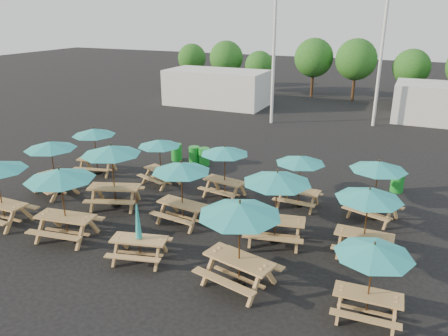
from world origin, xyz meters
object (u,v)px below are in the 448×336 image
at_px(picnic_unit_6, 139,234).
at_px(waste_bin_1, 194,155).
at_px(picnic_unit_2, 94,134).
at_px(picnic_unit_10, 277,182).
at_px(picnic_unit_9, 240,214).
at_px(picnic_unit_7, 181,171).
at_px(picnic_unit_14, 378,169).
at_px(picnic_unit_11, 300,162).
at_px(picnic_unit_3, 60,179).
at_px(picnic_unit_1, 51,148).
at_px(waste_bin_0, 177,152).
at_px(picnic_unit_4, 111,153).
at_px(waste_bin_3, 397,182).
at_px(picnic_unit_8, 225,153).
at_px(waste_bin_2, 204,157).
at_px(picnic_unit_13, 369,198).
at_px(picnic_unit_5, 159,145).
at_px(picnic_unit_12, 374,254).

relative_size(picnic_unit_6, waste_bin_1, 2.50).
height_order(picnic_unit_2, waste_bin_1, picnic_unit_2).
xyz_separation_m(picnic_unit_6, picnic_unit_10, (3.46, 2.79, 1.25)).
height_order(picnic_unit_6, picnic_unit_9, picnic_unit_9).
height_order(picnic_unit_7, picnic_unit_14, picnic_unit_7).
height_order(picnic_unit_9, picnic_unit_11, picnic_unit_9).
bearing_deg(picnic_unit_3, picnic_unit_1, 130.24).
height_order(picnic_unit_3, picnic_unit_9, picnic_unit_9).
xyz_separation_m(picnic_unit_6, waste_bin_0, (-3.74, 8.79, -0.46)).
relative_size(picnic_unit_4, picnic_unit_11, 1.37).
distance_m(picnic_unit_2, picnic_unit_4, 4.09).
bearing_deg(picnic_unit_3, waste_bin_3, 33.34).
bearing_deg(picnic_unit_4, picnic_unit_8, 16.80).
relative_size(picnic_unit_7, waste_bin_3, 2.66).
relative_size(picnic_unit_14, waste_bin_1, 2.95).
bearing_deg(waste_bin_3, picnic_unit_4, -148.73).
relative_size(picnic_unit_3, picnic_unit_9, 0.94).
bearing_deg(picnic_unit_11, picnic_unit_9, -89.26).
bearing_deg(picnic_unit_9, waste_bin_2, 135.06).
distance_m(picnic_unit_8, picnic_unit_13, 6.34).
relative_size(picnic_unit_3, picnic_unit_5, 1.07).
bearing_deg(picnic_unit_4, picnic_unit_10, -20.61).
xyz_separation_m(picnic_unit_3, waste_bin_2, (0.90, 8.59, -1.74)).
height_order(picnic_unit_12, waste_bin_0, picnic_unit_12).
height_order(picnic_unit_9, waste_bin_0, picnic_unit_9).
distance_m(picnic_unit_8, picnic_unit_10, 4.10).
bearing_deg(waste_bin_1, picnic_unit_9, -55.55).
height_order(picnic_unit_8, picnic_unit_13, picnic_unit_13).
xyz_separation_m(picnic_unit_2, picnic_unit_14, (12.47, 0.29, 0.05)).
relative_size(picnic_unit_6, waste_bin_2, 2.50).
relative_size(picnic_unit_3, picnic_unit_6, 1.18).
height_order(picnic_unit_3, picnic_unit_14, picnic_unit_3).
bearing_deg(waste_bin_1, waste_bin_2, -1.51).
height_order(waste_bin_1, waste_bin_2, same).
relative_size(picnic_unit_5, waste_bin_1, 2.74).
distance_m(picnic_unit_4, picnic_unit_6, 4.47).
relative_size(picnic_unit_4, picnic_unit_6, 1.34).
height_order(picnic_unit_2, picnic_unit_13, picnic_unit_13).
relative_size(picnic_unit_7, waste_bin_2, 2.66).
bearing_deg(waste_bin_3, picnic_unit_9, -111.91).
bearing_deg(picnic_unit_11, picnic_unit_1, -161.07).
bearing_deg(picnic_unit_5, picnic_unit_10, -5.10).
xyz_separation_m(picnic_unit_12, waste_bin_0, (-10.48, 8.78, -1.39)).
height_order(picnic_unit_10, waste_bin_2, picnic_unit_10).
height_order(picnic_unit_5, picnic_unit_12, picnic_unit_12).
distance_m(picnic_unit_6, picnic_unit_11, 6.82).
relative_size(picnic_unit_1, picnic_unit_3, 1.03).
relative_size(picnic_unit_2, picnic_unit_7, 1.03).
xyz_separation_m(picnic_unit_11, waste_bin_1, (-6.13, 2.92, -1.40)).
bearing_deg(waste_bin_2, picnic_unit_7, -70.58).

